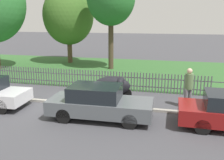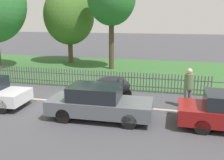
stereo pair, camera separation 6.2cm
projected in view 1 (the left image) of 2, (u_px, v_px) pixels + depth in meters
name	position (u px, v px, depth m)	size (l,w,h in m)	color
ground_plane	(70.00, 105.00, 12.10)	(120.00, 120.00, 0.00)	#424247
kerb_stone	(71.00, 103.00, 12.18)	(40.13, 0.20, 0.12)	#9E998E
grass_strip	(112.00, 70.00, 20.33)	(40.13, 11.33, 0.01)	#33602D
park_fence	(90.00, 79.00, 14.86)	(40.13, 0.05, 1.12)	#4C4C51
parked_car_navy_estate	(99.00, 102.00, 10.31)	(4.33, 1.79, 1.42)	#51565B
covered_motorcycle	(113.00, 86.00, 12.83)	(2.05, 0.90, 1.20)	black
tree_behind_motorcycle	(68.00, 16.00, 22.73)	(4.61, 4.61, 6.99)	brown
pedestrian_near_fence	(189.00, 86.00, 11.53)	(0.54, 0.54, 1.88)	slate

